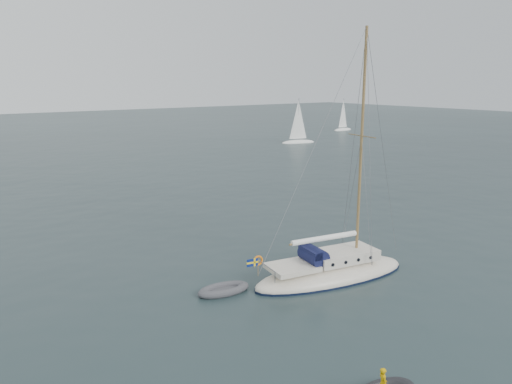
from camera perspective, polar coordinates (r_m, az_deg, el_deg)
ground at (r=28.33m, az=2.90°, el=-8.80°), size 300.00×300.00×0.00m
sailboat at (r=27.05m, az=8.65°, el=-7.67°), size 9.54×2.86×13.59m
dinghy at (r=25.35m, az=-3.73°, el=-11.07°), size 2.74×1.24×0.39m
distant_yacht_c at (r=83.71m, az=4.86°, el=7.87°), size 5.90×3.15×7.82m
distant_yacht_b at (r=106.39m, az=9.92°, el=8.56°), size 5.23×2.79×6.94m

